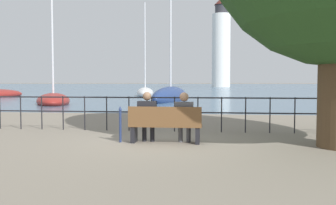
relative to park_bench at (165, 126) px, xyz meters
name	(u,v)px	position (x,y,z in m)	size (l,w,h in m)	color
ground_plane	(166,143)	(0.00, 0.06, -0.43)	(1000.00, 1000.00, 0.00)	gray
harbor_water	(211,85)	(0.00, 158.36, -0.43)	(600.00, 300.00, 0.01)	slate
park_bench	(165,126)	(0.00, 0.00, 0.00)	(1.77, 0.45, 0.90)	brown
seated_person_left	(147,115)	(-0.45, 0.07, 0.25)	(0.45, 0.35, 1.25)	black
seated_person_right	(184,115)	(0.45, 0.08, 0.25)	(0.44, 0.35, 1.24)	#4C4C51
promenade_railing	(175,109)	(0.00, 2.18, 0.26)	(14.04, 0.04, 1.05)	black
closed_umbrella	(120,122)	(-1.12, 0.01, 0.07)	(0.09, 0.09, 0.90)	navy
sailboat_0	(145,93)	(-6.30, 31.40, -0.13)	(3.25, 8.91, 10.49)	white
sailboat_1	(171,96)	(-2.16, 19.94, -0.05)	(2.88, 8.25, 11.45)	navy
sailboat_2	(53,100)	(-9.58, 15.10, -0.16)	(4.10, 5.88, 9.05)	maroon
harbor_lighthouse	(221,46)	(3.23, 100.06, 11.42)	(5.23, 5.23, 25.48)	white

